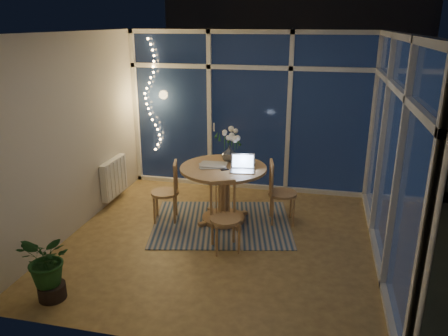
{
  "coord_description": "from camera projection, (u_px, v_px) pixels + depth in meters",
  "views": [
    {
      "loc": [
        1.16,
        -4.98,
        2.72
      ],
      "look_at": [
        -0.03,
        0.25,
        0.91
      ],
      "focal_mm": 35.0,
      "sensor_mm": 36.0,
      "label": 1
    }
  ],
  "objects": [
    {
      "name": "window_wall_right",
      "position": [
        392.0,
        155.0,
        4.89
      ],
      "size": [
        0.1,
        4.0,
        2.6
      ],
      "primitive_type": "cube",
      "color": "silver",
      "rests_on": "floor"
    },
    {
      "name": "flower_vase",
      "position": [
        229.0,
        154.0,
        6.21
      ],
      "size": [
        0.24,
        0.24,
        0.21
      ],
      "primitive_type": "imported",
      "rotation": [
        0.0,
        0.0,
        0.21
      ],
      "color": "silver",
      "rests_on": "dining_table"
    },
    {
      "name": "fairy_lights",
      "position": [
        151.0,
        96.0,
        7.31
      ],
      "size": [
        0.24,
        0.1,
        1.85
      ],
      "primitive_type": null,
      "color": "#F4B161",
      "rests_on": "window_wall_back"
    },
    {
      "name": "radiator",
      "position": [
        114.0,
        177.0,
        6.82
      ],
      "size": [
        0.1,
        0.7,
        0.58
      ],
      "primitive_type": "cube",
      "color": "white",
      "rests_on": "wall_left"
    },
    {
      "name": "potted_plant",
      "position": [
        48.0,
        266.0,
        4.39
      ],
      "size": [
        0.68,
        0.64,
        0.76
      ],
      "primitive_type": "imported",
      "rotation": [
        0.0,
        0.0,
        -0.41
      ],
      "color": "#19461C",
      "rests_on": "floor"
    },
    {
      "name": "laptop",
      "position": [
        242.0,
        163.0,
        5.78
      ],
      "size": [
        0.35,
        0.31,
        0.23
      ],
      "primitive_type": null,
      "rotation": [
        0.0,
        0.0,
        0.13
      ],
      "color": "silver",
      "rests_on": "dining_table"
    },
    {
      "name": "phone",
      "position": [
        225.0,
        170.0,
        5.87
      ],
      "size": [
        0.12,
        0.1,
        0.01
      ],
      "primitive_type": "cube",
      "rotation": [
        0.0,
        0.0,
        0.59
      ],
      "color": "black",
      "rests_on": "dining_table"
    },
    {
      "name": "dining_table",
      "position": [
        223.0,
        194.0,
        6.13
      ],
      "size": [
        1.42,
        1.42,
        0.82
      ],
      "primitive_type": "cylinder",
      "rotation": [
        0.0,
        0.0,
        0.21
      ],
      "color": "#A16F48",
      "rests_on": "floor"
    },
    {
      "name": "window_wall_back",
      "position": [
        249.0,
        113.0,
        7.11
      ],
      "size": [
        4.0,
        0.1,
        2.6
      ],
      "primitive_type": "cube",
      "color": "silver",
      "rests_on": "floor"
    },
    {
      "name": "chair_front",
      "position": [
        226.0,
        217.0,
        5.34
      ],
      "size": [
        0.54,
        0.54,
        0.88
      ],
      "primitive_type": "cube",
      "rotation": [
        0.0,
        0.0,
        0.44
      ],
      "color": "#A16F48",
      "rests_on": "floor"
    },
    {
      "name": "chair_right",
      "position": [
        283.0,
        192.0,
        6.09
      ],
      "size": [
        0.5,
        0.5,
        0.91
      ],
      "primitive_type": "cube",
      "rotation": [
        0.0,
        0.0,
        1.77
      ],
      "color": "#A16F48",
      "rests_on": "floor"
    },
    {
      "name": "neighbour_roof",
      "position": [
        297.0,
        40.0,
        12.8
      ],
      "size": [
        7.0,
        3.0,
        2.2
      ],
      "primitive_type": "cube",
      "color": "#34363E",
      "rests_on": "ground"
    },
    {
      "name": "garden_patio",
      "position": [
        290.0,
        146.0,
        10.25
      ],
      "size": [
        12.0,
        6.0,
        0.1
      ],
      "primitive_type": "cube",
      "color": "black",
      "rests_on": "ground"
    },
    {
      "name": "wall_left",
      "position": [
        73.0,
        135.0,
        5.72
      ],
      "size": [
        0.04,
        4.0,
        2.6
      ],
      "primitive_type": "cube",
      "color": "beige",
      "rests_on": "floor"
    },
    {
      "name": "chair_left",
      "position": [
        165.0,
        191.0,
        6.15
      ],
      "size": [
        0.5,
        0.5,
        0.89
      ],
      "primitive_type": "cube",
      "rotation": [
        0.0,
        0.0,
        -1.32
      ],
      "color": "#A16F48",
      "rests_on": "floor"
    },
    {
      "name": "garden_shrubs",
      "position": [
        221.0,
        139.0,
        8.88
      ],
      "size": [
        0.9,
        0.9,
        0.9
      ],
      "primitive_type": "sphere",
      "color": "black",
      "rests_on": "ground"
    },
    {
      "name": "wall_right",
      "position": [
        395.0,
        155.0,
        4.88
      ],
      "size": [
        0.04,
        4.0,
        2.6
      ],
      "primitive_type": "cube",
      "color": "beige",
      "rests_on": "floor"
    },
    {
      "name": "newspapers",
      "position": [
        212.0,
        165.0,
        6.04
      ],
      "size": [
        0.4,
        0.33,
        0.02
      ],
      "primitive_type": "cube",
      "rotation": [
        0.0,
        0.0,
        0.17
      ],
      "color": "beige",
      "rests_on": "dining_table"
    },
    {
      "name": "ceiling",
      "position": [
        221.0,
        32.0,
        4.88
      ],
      "size": [
        4.0,
        4.0,
        0.0
      ],
      "primitive_type": "plane",
      "color": "white",
      "rests_on": "wall_back"
    },
    {
      "name": "wall_back",
      "position": [
        249.0,
        112.0,
        7.15
      ],
      "size": [
        4.0,
        0.04,
        2.6
      ],
      "primitive_type": "cube",
      "color": "beige",
      "rests_on": "floor"
    },
    {
      "name": "rug",
      "position": [
        222.0,
        223.0,
        6.17
      ],
      "size": [
        2.18,
        1.89,
        0.01
      ],
      "primitive_type": "cube",
      "rotation": [
        0.0,
        0.0,
        0.21
      ],
      "color": "#B7A894",
      "rests_on": "floor"
    },
    {
      "name": "garden_fence",
      "position": [
        273.0,
        101.0,
        10.51
      ],
      "size": [
        11.0,
        0.08,
        1.8
      ],
      "primitive_type": "cube",
      "color": "#381F14",
      "rests_on": "ground"
    },
    {
      "name": "wall_front",
      "position": [
        164.0,
        210.0,
        3.45
      ],
      "size": [
        4.0,
        0.04,
        2.6
      ],
      "primitive_type": "cube",
      "color": "beige",
      "rests_on": "floor"
    },
    {
      "name": "bowl",
      "position": [
        250.0,
        163.0,
        6.09
      ],
      "size": [
        0.18,
        0.18,
        0.04
      ],
      "primitive_type": "imported",
      "rotation": [
        0.0,
        0.0,
        0.21
      ],
      "color": "silver",
      "rests_on": "dining_table"
    },
    {
      "name": "floor",
      "position": [
        222.0,
        240.0,
        5.72
      ],
      "size": [
        4.0,
        4.0,
        0.0
      ],
      "primitive_type": "plane",
      "color": "brown",
      "rests_on": "ground"
    }
  ]
}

